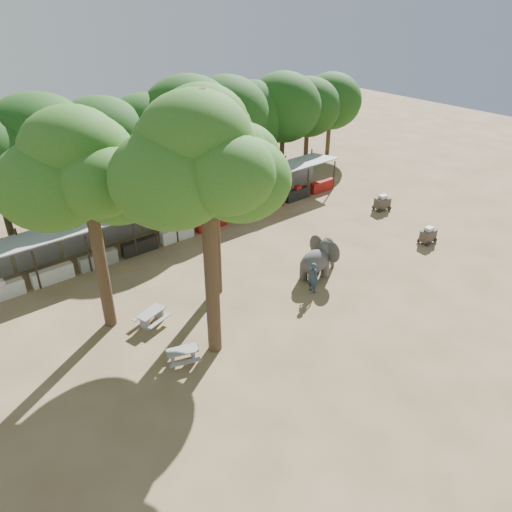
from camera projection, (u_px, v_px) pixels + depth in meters
ground at (332, 320)px, 25.89m from camera, size 100.00×100.00×0.00m
vendor_stalls at (186, 214)px, 34.65m from camera, size 28.00×2.99×2.80m
yard_tree_left at (80, 170)px, 21.68m from camera, size 7.10×6.90×11.02m
yard_tree_center at (200, 163)px, 19.48m from camera, size 7.10×6.90×12.04m
yard_tree_back at (206, 143)px, 24.17m from camera, size 7.10×6.90×11.36m
backdrop_trees at (144, 137)px, 36.02m from camera, size 46.46×5.95×8.33m
elephant at (319, 259)px, 29.23m from camera, size 3.00×2.28×2.27m
handler at (313, 277)px, 27.79m from camera, size 0.46×0.68×1.86m
picnic_table_near at (183, 354)px, 22.81m from camera, size 1.75×1.66×0.71m
picnic_table_far at (152, 316)px, 25.34m from camera, size 1.84×1.74×0.75m
cart_front at (428, 235)px, 33.20m from camera, size 1.19×0.80×1.14m
cart_back at (382, 203)px, 37.94m from camera, size 1.39×1.08×1.20m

